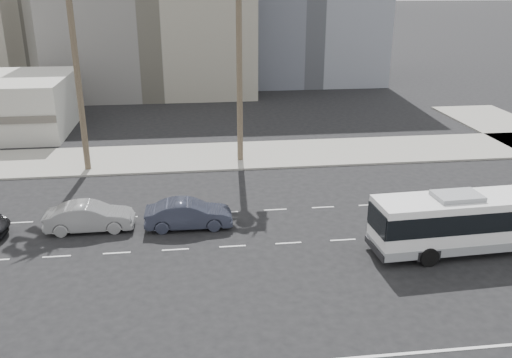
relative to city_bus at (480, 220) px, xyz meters
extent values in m
plane|color=black|center=(-6.61, 1.85, -1.69)|extent=(700.00, 700.00, 0.00)
cube|color=gray|center=(-6.61, 17.35, -1.62)|extent=(120.00, 7.00, 0.15)
cube|color=slate|center=(-18.61, 46.85, 7.31)|extent=(24.00, 18.00, 18.00)
cube|color=white|center=(0.00, 0.00, 0.04)|extent=(11.25, 2.99, 2.50)
cube|color=black|center=(0.00, 0.00, 0.37)|extent=(11.31, 3.05, 1.06)
cube|color=gray|center=(0.00, 0.00, -1.07)|extent=(11.27, 3.03, 0.48)
cube|color=gray|center=(-1.44, 0.00, 1.38)|extent=(2.38, 1.65, 0.29)
cylinder|color=black|center=(-3.27, -1.23, -1.21)|extent=(0.96, 0.29, 0.96)
cylinder|color=black|center=(-3.27, 1.23, -1.21)|extent=(0.96, 0.29, 0.96)
imported|color=#2C303F|center=(-14.87, 4.54, -0.88)|extent=(1.75, 4.91, 1.61)
imported|color=gray|center=(-20.37, 4.87, -0.89)|extent=(1.75, 4.88, 1.60)
cylinder|color=brown|center=(-10.82, 16.06, 5.20)|extent=(0.38, 0.38, 13.77)
cylinder|color=brown|center=(-22.21, 15.26, 5.52)|extent=(0.45, 0.45, 14.42)
camera|label=1|loc=(-14.53, -23.50, 11.53)|focal=37.69mm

